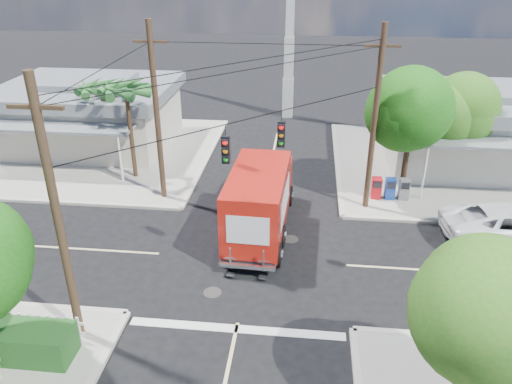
# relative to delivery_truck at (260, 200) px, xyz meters

# --- Properties ---
(ground) EXTENTS (120.00, 120.00, 0.00)m
(ground) POSITION_rel_delivery_truck_xyz_m (-0.15, -2.33, -1.67)
(ground) COLOR black
(ground) RESTS_ON ground
(sidewalk_ne) EXTENTS (14.12, 14.12, 0.14)m
(sidewalk_ne) POSITION_rel_delivery_truck_xyz_m (10.73, 8.55, -1.60)
(sidewalk_ne) COLOR gray
(sidewalk_ne) RESTS_ON ground
(sidewalk_nw) EXTENTS (14.12, 14.12, 0.14)m
(sidewalk_nw) POSITION_rel_delivery_truck_xyz_m (-11.03, 8.55, -1.60)
(sidewalk_nw) COLOR gray
(sidewalk_nw) RESTS_ON ground
(road_markings) EXTENTS (32.00, 32.00, 0.01)m
(road_markings) POSITION_rel_delivery_truck_xyz_m (-0.15, -3.80, -1.67)
(road_markings) COLOR beige
(road_markings) RESTS_ON ground
(building_ne) EXTENTS (11.80, 10.20, 4.50)m
(building_ne) POSITION_rel_delivery_truck_xyz_m (12.35, 9.64, 0.65)
(building_ne) COLOR silver
(building_ne) RESTS_ON sidewalk_ne
(building_nw) EXTENTS (10.80, 10.20, 4.30)m
(building_nw) POSITION_rel_delivery_truck_xyz_m (-12.15, 10.14, 0.55)
(building_nw) COLOR beige
(building_nw) RESTS_ON sidewalk_nw
(radio_tower) EXTENTS (0.80, 0.80, 17.00)m
(radio_tower) POSITION_rel_delivery_truck_xyz_m (0.35, 17.67, 3.97)
(radio_tower) COLOR silver
(radio_tower) RESTS_ON ground
(tree_ne_front) EXTENTS (4.21, 4.14, 6.66)m
(tree_ne_front) POSITION_rel_delivery_truck_xyz_m (7.06, 4.43, 3.09)
(tree_ne_front) COLOR #422D1C
(tree_ne_front) RESTS_ON sidewalk_ne
(tree_ne_back) EXTENTS (3.77, 3.66, 5.82)m
(tree_ne_back) POSITION_rel_delivery_truck_xyz_m (9.66, 6.63, 2.52)
(tree_ne_back) COLOR #422D1C
(tree_ne_back) RESTS_ON sidewalk_ne
(tree_se) EXTENTS (3.67, 3.54, 5.62)m
(tree_se) POSITION_rel_delivery_truck_xyz_m (6.86, -9.57, 2.37)
(tree_se) COLOR #422D1C
(tree_se) RESTS_ON sidewalk_se
(palm_nw_front) EXTENTS (3.01, 3.08, 5.59)m
(palm_nw_front) POSITION_rel_delivery_truck_xyz_m (-7.65, 5.17, 3.37)
(palm_nw_front) COLOR #422D1C
(palm_nw_front) RESTS_ON sidewalk_nw
(palm_nw_back) EXTENTS (3.01, 3.08, 5.19)m
(palm_nw_back) POSITION_rel_delivery_truck_xyz_m (-9.65, 6.67, 3.00)
(palm_nw_back) COLOR #422D1C
(palm_nw_back) RESTS_ON sidewalk_nw
(utility_poles) EXTENTS (12.00, 10.68, 9.00)m
(utility_poles) POSITION_rel_delivery_truck_xyz_m (-1.74, -0.72, 3.00)
(utility_poles) COLOR #473321
(utility_poles) RESTS_ON ground
(vending_boxes) EXTENTS (1.90, 0.50, 1.10)m
(vending_boxes) POSITION_rel_delivery_truck_xyz_m (6.35, 3.87, -0.98)
(vending_boxes) COLOR red
(vending_boxes) RESTS_ON sidewalk_ne
(delivery_truck) EXTENTS (2.72, 7.71, 3.29)m
(delivery_truck) POSITION_rel_delivery_truck_xyz_m (0.00, 0.00, 0.00)
(delivery_truck) COLOR black
(delivery_truck) RESTS_ON ground
(parked_car) EXTENTS (6.15, 3.34, 1.64)m
(parked_car) POSITION_rel_delivery_truck_xyz_m (11.10, 0.43, -0.85)
(parked_car) COLOR silver
(parked_car) RESTS_ON ground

